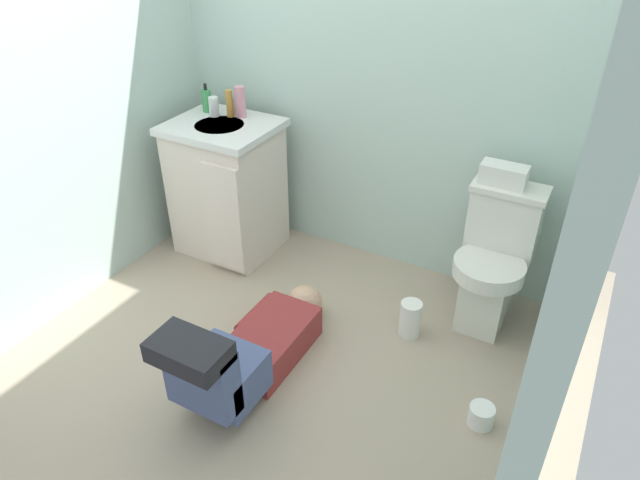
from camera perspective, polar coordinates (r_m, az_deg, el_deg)
ground_plane at (r=3.00m, az=-3.77°, el=-10.37°), size 2.87×2.94×0.04m
wall_back at (r=3.20m, az=5.48°, el=17.56°), size 2.53×0.08×2.40m
wall_left at (r=3.16m, az=-24.50°, el=14.71°), size 0.08×1.94×2.40m
wall_right at (r=2.01m, az=26.11°, el=4.77°), size 0.08×1.94×2.40m
toilet at (r=3.04m, az=16.78°, el=-1.97°), size 0.36×0.46×0.75m
vanity_cabinet at (r=3.54m, az=-9.14°, el=5.19°), size 0.60×0.53×0.82m
faucet at (r=3.46m, az=-8.38°, el=12.83°), size 0.02×0.02×0.10m
person_plumber at (r=2.71m, az=-7.21°, el=-10.74°), size 0.39×1.06×0.52m
tissue_box at (r=2.92m, az=17.70°, el=6.17°), size 0.22×0.11×0.10m
soap_dispenser at (r=3.56m, az=-11.14°, el=13.40°), size 0.06×0.06×0.17m
bottle_white at (r=3.48m, az=-10.45°, el=12.84°), size 0.06×0.06×0.11m
bottle_amber at (r=3.45m, az=-8.94°, el=13.19°), size 0.04×0.04×0.16m
bottle_pink at (r=3.43m, az=-7.88°, el=13.37°), size 0.06×0.06×0.18m
paper_towel_roll at (r=3.00m, az=8.91°, el=-7.71°), size 0.11×0.11×0.20m
toilet_paper_roll at (r=2.69m, az=15.63°, el=-16.38°), size 0.11×0.11×0.10m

